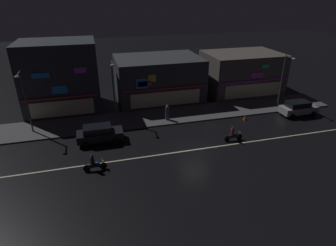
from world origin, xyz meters
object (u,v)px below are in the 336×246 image
Objects in this scene: pedestrian_on_sidewalk at (167,113)px; parked_car_near_kerb at (99,134)px; motorcycle_lead at (94,164)px; parked_car_trailing at (298,108)px; motorcycle_following at (233,135)px; streetlamp_west at (25,97)px; streetlamp_east at (284,77)px; traffic_cone at (245,118)px; streetlamp_mid at (113,86)px.

pedestrian_on_sidewalk is 0.41× the size of parked_car_near_kerb.
parked_car_trailing is at bearing -171.62° from motorcycle_lead.
parked_car_near_kerb is at bearing 170.38° from motorcycle_following.
streetlamp_west is 28.51m from streetlamp_east.
parked_car_near_kerb and parked_car_trailing have the same top height.
traffic_cone is (16.04, 0.86, -0.59)m from parked_car_near_kerb.
parked_car_near_kerb reaches higher than motorcycle_following.
streetlamp_east is 11.54× the size of traffic_cone.
streetlamp_west is at bearing 165.14° from motorcycle_following.
traffic_cone is (-5.91, -2.26, -3.66)m from streetlamp_east.
motorcycle_following is 3.45× the size of traffic_cone.
pedestrian_on_sidewalk reaches higher than motorcycle_lead.
streetlamp_west is at bearing 179.08° from streetlamp_east.
streetlamp_west is 1.47× the size of parked_car_near_kerb.
streetlamp_mid reaches higher than pedestrian_on_sidewalk.
parked_car_near_kerb is (-7.52, -2.96, -0.07)m from pedestrian_on_sidewalk.
streetlamp_east is at bearing 38.21° from motorcycle_following.
streetlamp_west is 8.07m from parked_car_near_kerb.
pedestrian_on_sidewalk is 15.36m from parked_car_trailing.
streetlamp_mid is 21.30m from parked_car_trailing.
parked_car_trailing is at bearing -73.83° from streetlamp_east.
pedestrian_on_sidewalk is at bearing 166.13° from traffic_cone.
motorcycle_following is (19.02, -6.75, -3.29)m from streetlamp_west.
streetlamp_west is 0.96× the size of streetlamp_mid.
streetlamp_west is 10.74m from motorcycle_lead.
streetlamp_west reaches higher than parked_car_near_kerb.
streetlamp_west is at bearing -173.70° from streetlamp_mid.
traffic_cone is at bearing 177.40° from parked_car_trailing.
streetlamp_east is at bearing -0.92° from streetlamp_west.
streetlamp_east reaches higher than streetlamp_west.
streetlamp_east is 3.64× the size of pedestrian_on_sidewalk.
streetlamp_west is 29.57m from parked_car_trailing.
pedestrian_on_sidewalk is 0.92× the size of motorcycle_following.
streetlamp_east is 3.34× the size of motorcycle_lead.
streetlamp_west is 8.62m from streetlamp_mid.
streetlamp_west reaches higher than pedestrian_on_sidewalk.
traffic_cone is (8.52, -2.10, -0.66)m from pedestrian_on_sidewalk.
traffic_cone is (-6.65, 0.30, -0.59)m from parked_car_trailing.
parked_car_trailing reaches higher than motorcycle_lead.
streetlamp_east reaches higher than motorcycle_following.
parked_car_trailing is (22.70, 0.55, 0.00)m from parked_car_near_kerb.
parked_car_trailing is (0.74, -2.56, -3.07)m from streetlamp_east.
motorcycle_lead is 1.00× the size of motorcycle_following.
traffic_cone is at bearing 53.07° from motorcycle_following.
motorcycle_following is at bearing -159.97° from parked_car_trailing.
motorcycle_lead is 3.45× the size of traffic_cone.
parked_car_near_kerb is 12.86m from motorcycle_following.
traffic_cone is (22.60, -2.72, -3.65)m from streetlamp_west.
motorcycle_following is (-9.49, -6.29, -3.30)m from streetlamp_east.
motorcycle_lead is at bearing -167.11° from parked_car_trailing.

